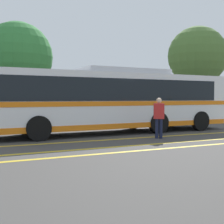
% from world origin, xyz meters
% --- Properties ---
extents(ground_plane, '(220.00, 220.00, 0.00)m').
position_xyz_m(ground_plane, '(0.00, 0.00, 0.00)').
color(ground_plane, '#423F3D').
extents(lane_strip_0, '(32.47, 0.20, 0.01)m').
position_xyz_m(lane_strip_0, '(0.73, -2.16, 0.00)').
color(lane_strip_0, gold).
rests_on(lane_strip_0, ground_plane).
extents(lane_strip_1, '(32.47, 0.20, 0.01)m').
position_xyz_m(lane_strip_1, '(0.73, -3.92, 0.00)').
color(lane_strip_1, gold).
rests_on(lane_strip_1, ground_plane).
extents(lane_strip_2, '(32.47, 0.20, 0.01)m').
position_xyz_m(lane_strip_2, '(0.73, -4.93, 0.00)').
color(lane_strip_2, gold).
rests_on(lane_strip_2, ground_plane).
extents(curb_strip, '(40.47, 0.36, 0.15)m').
position_xyz_m(curb_strip, '(0.73, 5.80, 0.07)').
color(curb_strip, '#99999E').
rests_on(curb_strip, ground_plane).
extents(transit_bus, '(12.87, 3.06, 3.09)m').
position_xyz_m(transit_bus, '(0.74, 0.05, 1.62)').
color(transit_bus, white).
rests_on(transit_bus, ground_plane).
extents(parked_car_1, '(4.98, 2.03, 1.43)m').
position_xyz_m(parked_car_1, '(-3.07, 4.07, 0.71)').
color(parked_car_1, black).
rests_on(parked_car_1, ground_plane).
extents(parked_car_2, '(4.51, 1.89, 1.31)m').
position_xyz_m(parked_car_2, '(3.03, 4.20, 0.67)').
color(parked_car_2, '#4C3823').
rests_on(parked_car_2, ground_plane).
extents(parked_car_3, '(4.82, 1.89, 1.51)m').
position_xyz_m(parked_car_3, '(9.59, 4.41, 0.75)').
color(parked_car_3, navy).
rests_on(parked_car_3, ground_plane).
extents(pedestrian_2, '(0.47, 0.38, 1.69)m').
position_xyz_m(pedestrian_2, '(1.61, -2.65, 0.96)').
color(pedestrian_2, '#191E38').
rests_on(pedestrian_2, ground_plane).
extents(tree_0, '(4.67, 4.67, 6.78)m').
position_xyz_m(tree_0, '(-2.43, 8.27, 4.44)').
color(tree_0, '#513823').
rests_on(tree_0, ground_plane).
extents(tree_1, '(4.97, 4.97, 7.71)m').
position_xyz_m(tree_1, '(12.17, 7.41, 5.22)').
color(tree_1, '#513823').
rests_on(tree_1, ground_plane).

